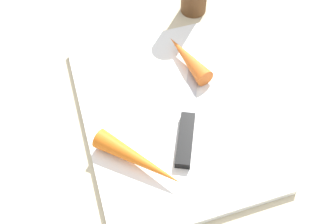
{
  "coord_description": "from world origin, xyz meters",
  "views": [
    {
      "loc": [
        0.33,
        -0.11,
        0.5
      ],
      "look_at": [
        0.0,
        0.0,
        0.01
      ],
      "focal_mm": 41.0,
      "sensor_mm": 36.0,
      "label": 1
    }
  ],
  "objects_px": {
    "cutting_board": "(168,114)",
    "carrot_short": "(187,58)",
    "knife": "(186,132)",
    "carrot_long": "(138,160)"
  },
  "relations": [
    {
      "from": "knife",
      "to": "carrot_long",
      "type": "distance_m",
      "value": 0.09
    },
    {
      "from": "knife",
      "to": "carrot_long",
      "type": "height_order",
      "value": "carrot_long"
    },
    {
      "from": "cutting_board",
      "to": "carrot_short",
      "type": "height_order",
      "value": "carrot_short"
    },
    {
      "from": "cutting_board",
      "to": "knife",
      "type": "xyz_separation_m",
      "value": [
        0.05,
        0.01,
        0.01
      ]
    },
    {
      "from": "carrot_short",
      "to": "cutting_board",
      "type": "bearing_deg",
      "value": 131.35
    },
    {
      "from": "carrot_short",
      "to": "carrot_long",
      "type": "height_order",
      "value": "same"
    },
    {
      "from": "cutting_board",
      "to": "carrot_long",
      "type": "height_order",
      "value": "carrot_long"
    },
    {
      "from": "knife",
      "to": "carrot_long",
      "type": "bearing_deg",
      "value": 133.98
    },
    {
      "from": "knife",
      "to": "carrot_short",
      "type": "height_order",
      "value": "carrot_short"
    },
    {
      "from": "cutting_board",
      "to": "carrot_long",
      "type": "relative_size",
      "value": 2.6
    }
  ]
}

